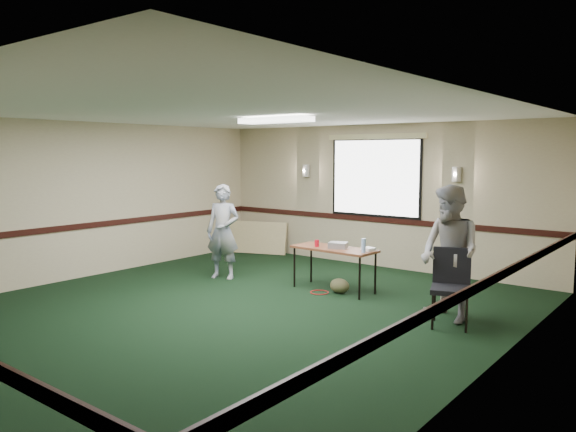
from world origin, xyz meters
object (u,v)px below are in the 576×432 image
Objects in this scene: projector at (338,245)px; person_left at (223,232)px; conference_chair at (451,280)px; person_right at (450,253)px; folding_table at (334,251)px.

person_left is (-2.07, -0.45, 0.09)m from projector.
projector is 2.12m from person_left.
conference_chair is 4.14m from person_left.
person_left is 0.93× the size of person_right.
projector is 2.15m from conference_chair.
person_right reaches higher than conference_chair.
conference_chair is at bearing -21.98° from person_left.
projector is at bearing -163.35° from person_right.
person_left reaches higher than folding_table.
folding_table is 0.12m from projector.
person_left reaches higher than projector.
folding_table is at bearing 145.00° from conference_chair.
conference_chair is 0.55× the size of person_right.
folding_table is 0.79× the size of person_right.
person_right is (4.05, 0.03, 0.06)m from person_left.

